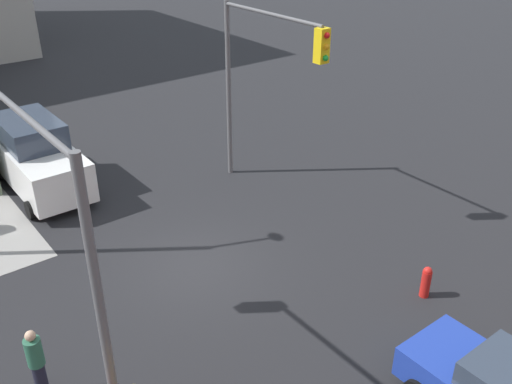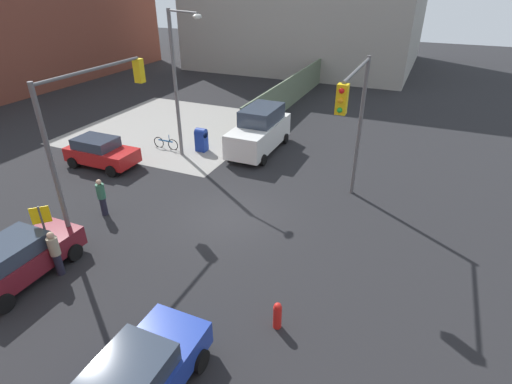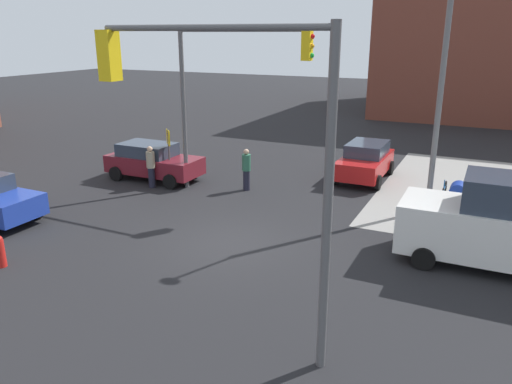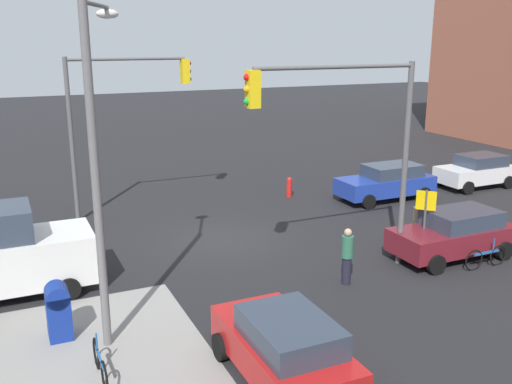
% 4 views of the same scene
% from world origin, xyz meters
% --- Properties ---
extents(ground_plane, '(120.00, 120.00, 0.00)m').
position_xyz_m(ground_plane, '(0.00, 0.00, 0.00)').
color(ground_plane, black).
extents(traffic_signal_nw_corner, '(5.62, 0.36, 6.50)m').
position_xyz_m(traffic_signal_nw_corner, '(-2.35, 4.50, 4.64)').
color(traffic_signal_nw_corner, '#59595B').
rests_on(traffic_signal_nw_corner, ground).
extents(traffic_signal_se_corner, '(5.07, 0.36, 6.50)m').
position_xyz_m(traffic_signal_se_corner, '(2.58, -4.50, 4.61)').
color(traffic_signal_se_corner, '#59595B').
rests_on(traffic_signal_se_corner, ground).
extents(street_lamp_corner, '(1.29, 2.50, 8.00)m').
position_xyz_m(street_lamp_corner, '(5.06, 5.46, 4.70)').
color(street_lamp_corner, slate).
rests_on(street_lamp_corner, ground).
extents(warning_sign_two_way, '(0.48, 0.48, 2.40)m').
position_xyz_m(warning_sign_two_way, '(-5.40, 4.58, 1.64)').
color(warning_sign_two_way, '#4C4C4C').
rests_on(warning_sign_two_way, ground).
extents(mailbox_blue, '(0.56, 0.64, 1.43)m').
position_xyz_m(mailbox_blue, '(6.20, 5.00, 0.76)').
color(mailbox_blue, navy).
rests_on(mailbox_blue, ground).
extents(fire_hydrant, '(0.26, 0.26, 0.94)m').
position_xyz_m(fire_hydrant, '(-5.00, -4.20, 0.49)').
color(fire_hydrant, red).
rests_on(fire_hydrant, ground).
extents(sedan_red, '(2.02, 3.96, 1.62)m').
position_xyz_m(sedan_red, '(2.05, 8.99, 0.84)').
color(sedan_red, '#B21919').
rests_on(sedan_red, ground).
extents(coupe_maroon, '(4.26, 2.02, 1.62)m').
position_xyz_m(coupe_maroon, '(-6.50, 4.85, 0.84)').
color(coupe_maroon, maroon).
rests_on(coupe_maroon, ground).
extents(coupe_blue, '(4.47, 2.02, 1.62)m').
position_xyz_m(coupe_blue, '(-8.84, -1.94, 0.84)').
color(coupe_blue, '#1E389E').
rests_on(coupe_blue, ground).
extents(sedan_white, '(3.85, 2.02, 1.62)m').
position_xyz_m(sedan_white, '(-14.28, -1.96, 0.84)').
color(sedan_white, white).
rests_on(sedan_white, ground).
extents(pedestrian_crossing, '(0.36, 0.36, 1.75)m').
position_xyz_m(pedestrian_crossing, '(-2.00, 5.20, 0.91)').
color(pedestrian_crossing, '#2D664C').
rests_on(pedestrian_crossing, ground).
extents(pedestrian_waiting, '(0.36, 0.36, 1.78)m').
position_xyz_m(pedestrian_waiting, '(-5.80, 3.80, 0.93)').
color(pedestrian_waiting, '#9E937A').
rests_on(pedestrian_waiting, ground).
extents(bicycle_leaning_on_fence, '(0.05, 1.75, 0.97)m').
position_xyz_m(bicycle_leaning_on_fence, '(5.60, 7.20, 0.35)').
color(bicycle_leaning_on_fence, black).
rests_on(bicycle_leaning_on_fence, ground).
extents(bicycle_at_crosswalk, '(1.75, 0.05, 0.97)m').
position_xyz_m(bicycle_at_crosswalk, '(-6.80, 6.00, 0.35)').
color(bicycle_at_crosswalk, black).
rests_on(bicycle_at_crosswalk, ground).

